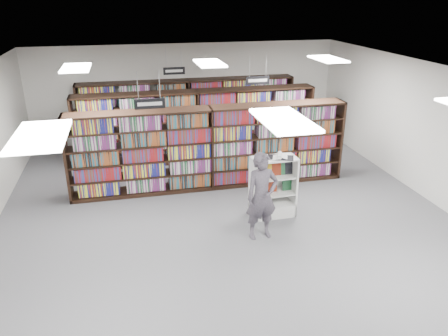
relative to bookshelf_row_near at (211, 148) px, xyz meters
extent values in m
plane|color=#535358|center=(0.00, -2.00, -1.05)|extent=(12.00, 12.00, 0.00)
cube|color=silver|center=(0.00, -2.00, 2.15)|extent=(10.00, 12.00, 0.10)
cube|color=silver|center=(0.00, 4.00, 0.55)|extent=(10.00, 0.10, 3.20)
cube|color=silver|center=(5.00, -2.00, 0.55)|extent=(0.10, 12.00, 3.20)
cube|color=black|center=(0.00, 0.00, 0.00)|extent=(7.00, 0.60, 2.10)
cube|color=maroon|center=(0.00, 0.00, 0.00)|extent=(6.88, 0.42, 1.98)
cube|color=black|center=(0.00, 2.00, 0.00)|extent=(7.00, 0.60, 2.10)
cube|color=maroon|center=(0.00, 2.00, 0.00)|extent=(6.88, 0.42, 1.98)
cube|color=black|center=(0.00, 3.70, 0.00)|extent=(7.00, 0.60, 2.10)
cube|color=maroon|center=(0.00, 3.70, 0.00)|extent=(6.88, 0.42, 1.98)
cylinder|color=#B2B2B7|center=(-1.73, -1.00, 1.86)|extent=(0.01, 0.01, 0.58)
cylinder|color=#B2B2B7|center=(-1.27, -1.00, 1.86)|extent=(0.01, 0.01, 0.58)
cube|color=black|center=(-1.50, -1.00, 1.46)|extent=(0.65, 0.02, 0.22)
cube|color=silver|center=(-1.50, -1.01, 1.46)|extent=(0.52, 0.00, 0.08)
cylinder|color=#B2B2B7|center=(1.27, 1.00, 1.86)|extent=(0.01, 0.01, 0.58)
cylinder|color=#B2B2B7|center=(1.73, 1.00, 1.86)|extent=(0.01, 0.01, 0.58)
cube|color=black|center=(1.50, 1.00, 1.46)|extent=(0.65, 0.02, 0.22)
cube|color=silver|center=(1.50, 0.99, 1.46)|extent=(0.52, 0.00, 0.08)
cylinder|color=#B2B2B7|center=(-0.73, 3.00, 1.86)|extent=(0.01, 0.01, 0.58)
cylinder|color=#B2B2B7|center=(-0.27, 3.00, 1.86)|extent=(0.01, 0.01, 0.58)
cube|color=black|center=(-0.50, 3.00, 1.46)|extent=(0.65, 0.02, 0.22)
cube|color=silver|center=(-0.50, 2.99, 1.46)|extent=(0.52, 0.00, 0.08)
cube|color=white|center=(-3.00, -5.00, 2.11)|extent=(0.60, 1.20, 0.04)
cube|color=white|center=(0.00, -5.00, 2.11)|extent=(0.60, 1.20, 0.04)
cube|color=white|center=(-3.00, 0.00, 2.11)|extent=(0.60, 1.20, 0.04)
cube|color=white|center=(0.00, 0.00, 2.11)|extent=(0.60, 1.20, 0.04)
cube|color=white|center=(3.00, 0.00, 2.11)|extent=(0.60, 1.20, 0.04)
cube|color=white|center=(1.03, -1.86, -0.90)|extent=(1.01, 0.53, 0.30)
cube|color=white|center=(0.56, -1.88, -0.36)|extent=(0.06, 0.50, 1.39)
cube|color=white|center=(1.51, -1.85, -0.36)|extent=(0.06, 0.50, 1.39)
cube|color=white|center=(1.03, -1.63, -0.36)|extent=(0.99, 0.06, 1.39)
cube|color=white|center=(1.03, -1.86, 0.32)|extent=(1.01, 0.53, 0.03)
cube|color=white|center=(1.03, -1.86, -0.50)|extent=(0.93, 0.48, 0.02)
cube|color=white|center=(1.03, -1.86, -0.11)|extent=(0.93, 0.48, 0.02)
cube|color=black|center=(0.66, -1.82, 0.05)|extent=(0.20, 0.08, 0.30)
cube|color=black|center=(0.81, -1.82, 0.05)|extent=(0.20, 0.08, 0.30)
cube|color=gold|center=(0.96, -1.82, 0.05)|extent=(0.20, 0.08, 0.30)
cube|color=maroon|center=(1.11, -1.81, 0.05)|extent=(0.20, 0.08, 0.30)
cube|color=#1E5530|center=(1.26, -1.81, 0.05)|extent=(0.20, 0.08, 0.30)
cube|color=black|center=(1.41, -1.80, 0.05)|extent=(0.20, 0.08, 0.30)
cube|color=gold|center=(0.68, -1.82, -0.35)|extent=(0.22, 0.07, 0.28)
cube|color=maroon|center=(1.03, -1.81, -0.35)|extent=(0.22, 0.07, 0.28)
cube|color=#1E5530|center=(1.39, -1.80, -0.35)|extent=(0.22, 0.07, 0.28)
cube|color=black|center=(1.16, -1.90, 0.35)|extent=(0.64, 0.51, 0.01)
cube|color=white|center=(1.03, -1.90, 0.36)|extent=(0.34, 0.37, 0.05)
cube|color=white|center=(1.29, -1.90, 0.36)|extent=(0.34, 0.37, 0.07)
cylinder|color=white|center=(1.14, -1.90, 0.40)|extent=(0.20, 0.30, 0.10)
imported|color=#524C57|center=(0.50, -2.70, -0.13)|extent=(0.71, 0.51, 1.83)
camera|label=1|loc=(-2.00, -10.20, 3.67)|focal=35.00mm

